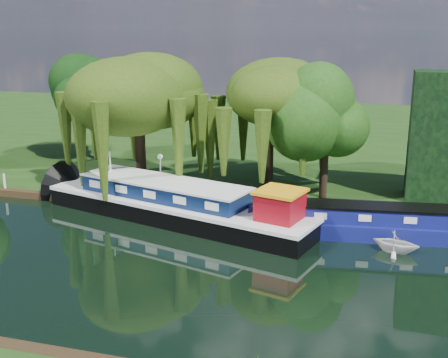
% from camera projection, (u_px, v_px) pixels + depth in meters
% --- Properties ---
extents(ground, '(120.00, 120.00, 0.00)m').
position_uv_depth(ground, '(72.00, 257.00, 27.71)').
color(ground, black).
extents(far_bank, '(120.00, 52.00, 0.45)m').
position_uv_depth(far_bank, '(241.00, 133.00, 59.22)').
color(far_bank, black).
rests_on(far_bank, ground).
extents(dutch_barge, '(17.67, 8.38, 3.64)m').
position_uv_depth(dutch_barge, '(179.00, 205.00, 32.97)').
color(dutch_barge, black).
rests_on(dutch_barge, ground).
extents(narrowboat, '(13.31, 3.75, 1.92)m').
position_uv_depth(narrowboat, '(385.00, 225.00, 30.19)').
color(narrowboat, navy).
rests_on(narrowboat, ground).
extents(white_cruiser, '(2.70, 2.46, 1.21)m').
position_uv_depth(white_cruiser, '(395.00, 252.00, 28.37)').
color(white_cruiser, silver).
rests_on(white_cruiser, ground).
extents(willow_left, '(7.07, 7.07, 8.47)m').
position_uv_depth(willow_left, '(138.00, 97.00, 36.63)').
color(willow_left, black).
rests_on(willow_left, far_bank).
extents(willow_right, '(6.38, 6.38, 7.78)m').
position_uv_depth(willow_right, '(269.00, 104.00, 36.57)').
color(willow_right, black).
rests_on(willow_right, far_bank).
extents(tree_far_mid, '(4.76, 4.76, 7.80)m').
position_uv_depth(tree_far_mid, '(94.00, 94.00, 45.10)').
color(tree_far_mid, black).
rests_on(tree_far_mid, far_bank).
extents(tree_far_right, '(4.47, 4.47, 7.31)m').
position_uv_depth(tree_far_right, '(326.00, 119.00, 34.63)').
color(tree_far_right, black).
rests_on(tree_far_right, far_bank).
extents(lamppost, '(0.36, 0.36, 2.56)m').
position_uv_depth(lamppost, '(160.00, 163.00, 36.69)').
color(lamppost, silver).
rests_on(lamppost, far_bank).
extents(mooring_posts, '(19.16, 0.16, 1.00)m').
position_uv_depth(mooring_posts, '(133.00, 192.00, 35.39)').
color(mooring_posts, silver).
rests_on(mooring_posts, far_bank).
extents(reeds_near, '(33.70, 1.50, 1.10)m').
position_uv_depth(reeds_near, '(134.00, 350.00, 18.71)').
color(reeds_near, '#154311').
rests_on(reeds_near, ground).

